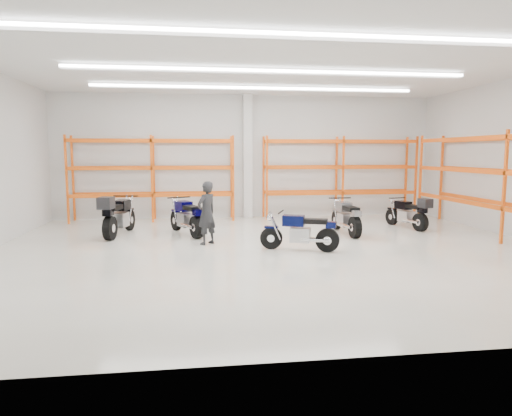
{
  "coord_description": "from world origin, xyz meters",
  "views": [
    {
      "loc": [
        -1.94,
        -10.91,
        2.4
      ],
      "look_at": [
        -0.4,
        0.5,
        1.0
      ],
      "focal_mm": 32.0,
      "sensor_mm": 36.0,
      "label": 1
    }
  ],
  "objects": [
    {
      "name": "ground",
      "position": [
        0.0,
        0.0,
        0.0
      ],
      "size": [
        14.0,
        14.0,
        0.0
      ],
      "primitive_type": "plane",
      "color": "beige",
      "rests_on": "ground"
    },
    {
      "name": "room_shell",
      "position": [
        0.0,
        0.03,
        3.28
      ],
      "size": [
        14.02,
        12.02,
        4.51
      ],
      "color": "silver",
      "rests_on": "ground"
    },
    {
      "name": "motorcycle_main",
      "position": [
        0.67,
        -0.14,
        0.45
      ],
      "size": [
        1.88,
        0.92,
        0.96
      ],
      "color": "black",
      "rests_on": "ground"
    },
    {
      "name": "motorcycle_back_a",
      "position": [
        -4.17,
        2.5,
        0.58
      ],
      "size": [
        0.89,
        2.36,
        1.22
      ],
      "color": "black",
      "rests_on": "ground"
    },
    {
      "name": "motorcycle_back_b",
      "position": [
        -2.18,
        2.46,
        0.5
      ],
      "size": [
        1.07,
        2.05,
        1.07
      ],
      "color": "black",
      "rests_on": "ground"
    },
    {
      "name": "motorcycle_back_c",
      "position": [
        2.48,
        1.93,
        0.49
      ],
      "size": [
        0.7,
        2.11,
        1.04
      ],
      "color": "black",
      "rests_on": "ground"
    },
    {
      "name": "motorcycle_back_d",
      "position": [
        4.77,
        2.58,
        0.49
      ],
      "size": [
        0.81,
        1.98,
        1.03
      ],
      "color": "black",
      "rests_on": "ground"
    },
    {
      "name": "standing_man",
      "position": [
        -1.65,
        0.98,
        0.83
      ],
      "size": [
        0.71,
        0.71,
        1.66
      ],
      "primitive_type": "imported",
      "rotation": [
        0.0,
        0.0,
        3.9
      ],
      "color": "black",
      "rests_on": "ground"
    },
    {
      "name": "structural_column",
      "position": [
        0.0,
        5.82,
        2.25
      ],
      "size": [
        0.32,
        0.32,
        4.5
      ],
      "primitive_type": "cube",
      "color": "white",
      "rests_on": "ground"
    },
    {
      "name": "pallet_racking_back_left",
      "position": [
        -3.4,
        5.48,
        1.79
      ],
      "size": [
        5.67,
        0.87,
        3.0
      ],
      "color": "#FF5C08",
      "rests_on": "ground"
    },
    {
      "name": "pallet_racking_back_right",
      "position": [
        3.4,
        5.48,
        1.79
      ],
      "size": [
        5.67,
        0.87,
        3.0
      ],
      "color": "#FF5C08",
      "rests_on": "ground"
    }
  ]
}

